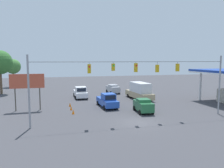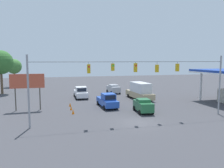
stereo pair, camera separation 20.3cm
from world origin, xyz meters
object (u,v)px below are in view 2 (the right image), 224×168
Objects in this scene: traffic_cone_nearest at (73,112)px; traffic_cone_third at (70,104)px; roadside_billboard at (27,83)px; pickup_truck_white_withflow_far at (81,93)px; traffic_cone_second at (71,108)px; pickup_truck_blue_withflow_mid at (107,101)px; overhead_signal_span at (135,78)px; sedan_green_crossing_near at (143,105)px; tree_horizon_left at (14,67)px; box_truck_tan_oncoming_far at (140,91)px; sedan_silver_oncoming_deep at (113,89)px; tree_horizon_right at (1,62)px.

traffic_cone_nearest is 1.00× the size of traffic_cone_third.
traffic_cone_nearest is at bearing 146.66° from roadside_billboard.
traffic_cone_third is (2.49, 7.29, -0.67)m from pickup_truck_white_withflow_far.
pickup_truck_blue_withflow_mid is at bearing -173.87° from traffic_cone_second.
pickup_truck_white_withflow_far is 8.95× the size of traffic_cone_nearest.
sedan_green_crossing_near is (-2.48, -3.44, -3.97)m from overhead_signal_span.
tree_horizon_left is at bearing -55.23° from pickup_truck_white_withflow_far.
box_truck_tan_oncoming_far is 10.89m from pickup_truck_white_withflow_far.
pickup_truck_white_withflow_far is 8.95× the size of traffic_cone_second.
traffic_cone_third is 0.12× the size of roadside_billboard.
sedan_silver_oncoming_deep is 6.71× the size of traffic_cone_third.
pickup_truck_white_withflow_far is at bearing 124.77° from tree_horizon_left.
pickup_truck_white_withflow_far is (4.26, -16.90, -3.94)m from overhead_signal_span.
roadside_billboard reaches higher than traffic_cone_nearest.
tree_horizon_right is (12.79, -21.06, 6.18)m from traffic_cone_nearest.
traffic_cone_nearest is at bearing 90.61° from traffic_cone_third.
pickup_truck_blue_withflow_mid is 8.97× the size of traffic_cone_nearest.
traffic_cone_nearest is 1.00× the size of traffic_cone_second.
sedan_green_crossing_near is 0.97× the size of sedan_silver_oncoming_deep.
tree_horizon_left is (12.26, -30.97, 4.99)m from traffic_cone_second.
tree_horizon_right is at bearing -55.73° from traffic_cone_second.
sedan_silver_oncoming_deep is 23.75m from tree_horizon_right.
sedan_green_crossing_near is at bearing -125.82° from overhead_signal_span.
box_truck_tan_oncoming_far is 1.02× the size of tree_horizon_left.
pickup_truck_white_withflow_far is 0.76× the size of tree_horizon_left.
sedan_green_crossing_near is 41.08m from tree_horizon_left.
overhead_signal_span is at bearing 116.49° from tree_horizon_left.
sedan_green_crossing_near is at bearing 157.86° from traffic_cone_second.
traffic_cone_second is at bearing -22.14° from sedan_green_crossing_near.
traffic_cone_third is at bearing -89.39° from traffic_cone_nearest.
sedan_silver_oncoming_deep is 28.40m from tree_horizon_left.
tree_horizon_left is at bearing -77.64° from roadside_billboard.
sedan_silver_oncoming_deep is 0.57× the size of tree_horizon_left.
sedan_green_crossing_near is 0.55× the size of box_truck_tan_oncoming_far.
tree_horizon_left is (19.02, -38.17, 0.38)m from overhead_signal_span.
traffic_cone_second is 6.90m from roadside_billboard.
sedan_silver_oncoming_deep is 6.71× the size of traffic_cone_second.
traffic_cone_nearest and traffic_cone_second have the same top height.
pickup_truck_white_withflow_far is (6.74, -13.46, 0.03)m from sedan_green_crossing_near.
sedan_green_crossing_near is at bearing 134.41° from tree_horizon_right.
roadside_billboard is (15.62, 12.20, 2.82)m from sedan_silver_oncoming_deep.
sedan_green_crossing_near is 6.52× the size of traffic_cone_second.
overhead_signal_span is 37.44× the size of traffic_cone_third.
box_truck_tan_oncoming_far is at bearing -147.86° from traffic_cone_nearest.
pickup_truck_white_withflow_far reaches higher than traffic_cone_third.
pickup_truck_blue_withflow_mid is 1.09× the size of roadside_billboard.
sedan_silver_oncoming_deep is (-0.59, -17.42, 0.00)m from sedan_green_crossing_near.
pickup_truck_blue_withflow_mid is at bearing 107.48° from pickup_truck_white_withflow_far.
sedan_silver_oncoming_deep is at bearing -72.07° from box_truck_tan_oncoming_far.
sedan_silver_oncoming_deep is at bearing -142.00° from roadside_billboard.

